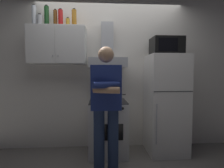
% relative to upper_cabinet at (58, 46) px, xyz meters
% --- Properties ---
extents(ground_plane, '(7.00, 7.00, 0.00)m').
position_rel_upper_cabinet_xyz_m(ground_plane, '(0.85, -0.37, -1.75)').
color(ground_plane, slate).
extents(back_wall_tiled, '(4.80, 0.10, 2.70)m').
position_rel_upper_cabinet_xyz_m(back_wall_tiled, '(0.85, 0.23, -0.40)').
color(back_wall_tiled, silver).
rests_on(back_wall_tiled, ground_plane).
extents(upper_cabinet, '(0.90, 0.37, 0.60)m').
position_rel_upper_cabinet_xyz_m(upper_cabinet, '(0.00, 0.00, 0.00)').
color(upper_cabinet, silver).
extents(stove_oven, '(0.60, 0.62, 0.87)m').
position_rel_upper_cabinet_xyz_m(stove_oven, '(0.80, -0.13, -1.32)').
color(stove_oven, white).
rests_on(stove_oven, ground_plane).
extents(range_hood, '(0.60, 0.44, 0.75)m').
position_rel_upper_cabinet_xyz_m(range_hood, '(0.80, 0.00, -0.15)').
color(range_hood, '#B7BABF').
extents(refrigerator, '(0.60, 0.62, 1.60)m').
position_rel_upper_cabinet_xyz_m(refrigerator, '(1.75, -0.12, -0.95)').
color(refrigerator, white).
rests_on(refrigerator, ground_plane).
extents(microwave, '(0.48, 0.37, 0.28)m').
position_rel_upper_cabinet_xyz_m(microwave, '(1.75, -0.11, -0.01)').
color(microwave, black).
rests_on(microwave, refrigerator).
extents(person_standing, '(0.38, 0.33, 1.64)m').
position_rel_upper_cabinet_xyz_m(person_standing, '(0.75, -0.73, -0.85)').
color(person_standing, navy).
rests_on(person_standing, ground_plane).
extents(cooking_pot, '(0.28, 0.18, 0.12)m').
position_rel_upper_cabinet_xyz_m(cooking_pot, '(0.93, -0.24, -0.81)').
color(cooking_pot, '#B7BABF').
rests_on(cooking_pot, stove_oven).
extents(bottle_canister_steel, '(0.08, 0.08, 0.19)m').
position_rel_upper_cabinet_xyz_m(bottle_canister_steel, '(-0.27, -0.03, 0.39)').
color(bottle_canister_steel, '#B2B5BA').
rests_on(bottle_canister_steel, upper_cabinet).
extents(bottle_beer_brown, '(0.06, 0.06, 0.27)m').
position_rel_upper_cabinet_xyz_m(bottle_beer_brown, '(-0.03, -0.00, 0.43)').
color(bottle_beer_brown, brown).
rests_on(bottle_beer_brown, upper_cabinet).
extents(bottle_wine_green, '(0.07, 0.07, 0.34)m').
position_rel_upper_cabinet_xyz_m(bottle_wine_green, '(-0.17, 0.03, 0.46)').
color(bottle_wine_green, '#19471E').
rests_on(bottle_wine_green, upper_cabinet).
extents(bottle_spice_jar, '(0.06, 0.06, 0.15)m').
position_rel_upper_cabinet_xyz_m(bottle_spice_jar, '(0.16, 0.00, 0.37)').
color(bottle_spice_jar, gold).
rests_on(bottle_spice_jar, upper_cabinet).
extents(bottle_liquor_amber, '(0.08, 0.08, 0.29)m').
position_rel_upper_cabinet_xyz_m(bottle_liquor_amber, '(0.27, -0.00, 0.44)').
color(bottle_liquor_amber, '#B7721E').
rests_on(bottle_liquor_amber, upper_cabinet).
extents(bottle_soda_red, '(0.07, 0.07, 0.28)m').
position_rel_upper_cabinet_xyz_m(bottle_soda_red, '(0.05, -0.01, 0.43)').
color(bottle_soda_red, red).
rests_on(bottle_soda_red, upper_cabinet).
extents(bottle_vodka_clear, '(0.07, 0.07, 0.34)m').
position_rel_upper_cabinet_xyz_m(bottle_vodka_clear, '(-0.36, -0.01, 0.46)').
color(bottle_vodka_clear, silver).
rests_on(bottle_vodka_clear, upper_cabinet).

